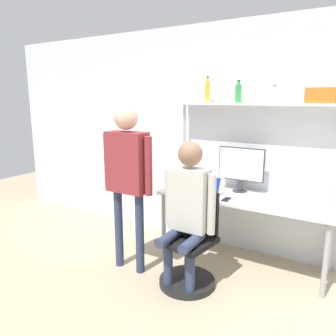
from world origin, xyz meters
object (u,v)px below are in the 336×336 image
object	(u,v)px
monitor	(241,167)
bottle_clear	(274,96)
person_standing	(127,167)
storage_box	(320,95)
laptop	(207,189)
bottle_green	(238,93)
person_seated	(188,203)
cell_phone	(226,199)
office_chair	(190,256)
bottle_amber	(207,91)

from	to	relation	value
monitor	bottle_clear	world-z (taller)	bottle_clear
person_standing	storage_box	size ratio (longest dim) A/B	6.44
laptop	bottle_green	world-z (taller)	bottle_green
person_seated	bottle_green	world-z (taller)	bottle_green
bottle_green	storage_box	size ratio (longest dim) A/B	0.89
person_seated	person_standing	distance (m)	0.75
laptop	person_seated	size ratio (longest dim) A/B	0.21
monitor	cell_phone	size ratio (longest dim) A/B	3.55
monitor	office_chair	xyz separation A→B (m)	(-0.19, -0.87, -0.78)
bottle_amber	bottle_green	world-z (taller)	bottle_amber
bottle_green	bottle_clear	bearing A→B (deg)	0.00
laptop	person_seated	bearing A→B (deg)	-82.78
bottle_green	cell_phone	bearing A→B (deg)	-81.15
person_seated	person_standing	bearing A→B (deg)	-177.16
laptop	office_chair	world-z (taller)	laptop
laptop	cell_phone	distance (m)	0.27
cell_phone	person_seated	size ratio (longest dim) A/B	0.10
office_chair	bottle_green	size ratio (longest dim) A/B	3.87
monitor	storage_box	world-z (taller)	storage_box
person_seated	bottle_clear	world-z (taller)	bottle_clear
person_standing	monitor	bearing A→B (deg)	46.91
monitor	bottle_green	bearing A→B (deg)	155.88
storage_box	office_chair	bearing A→B (deg)	-136.32
laptop	person_standing	size ratio (longest dim) A/B	0.18
laptop	storage_box	distance (m)	1.50
bottle_clear	laptop	bearing A→B (deg)	-150.05
laptop	bottle_clear	distance (m)	1.23
laptop	storage_box	xyz separation A→B (m)	(1.03, 0.34, 1.03)
cell_phone	bottle_green	distance (m)	1.19
bottle_clear	bottle_green	bearing A→B (deg)	180.00
laptop	bottle_amber	world-z (taller)	bottle_amber
person_standing	bottle_amber	xyz separation A→B (m)	(0.43, 0.99, 0.77)
office_chair	bottle_clear	xyz separation A→B (m)	(0.51, 0.91, 1.57)
cell_phone	bottle_clear	bearing A→B (deg)	51.34
bottle_amber	bottle_green	distance (m)	0.38
bottle_clear	storage_box	bearing A→B (deg)	0.00
person_standing	storage_box	bearing A→B (deg)	30.95
person_seated	bottle_clear	bearing A→B (deg)	61.78
monitor	bottle_amber	distance (m)	0.96
office_chair	storage_box	xyz separation A→B (m)	(0.95, 0.91, 1.57)
cell_phone	storage_box	world-z (taller)	storage_box
cell_phone	person_seated	distance (m)	0.57
bottle_clear	storage_box	distance (m)	0.44
office_chair	storage_box	size ratio (longest dim) A/B	3.46
person_standing	bottle_clear	world-z (taller)	bottle_clear
person_seated	bottle_amber	world-z (taller)	bottle_amber
bottle_amber	person_seated	bearing A→B (deg)	-74.75
person_seated	bottle_amber	xyz separation A→B (m)	(-0.26, 0.95, 1.05)
person_seated	storage_box	bearing A→B (deg)	44.92
cell_phone	bottle_green	world-z (taller)	bottle_green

